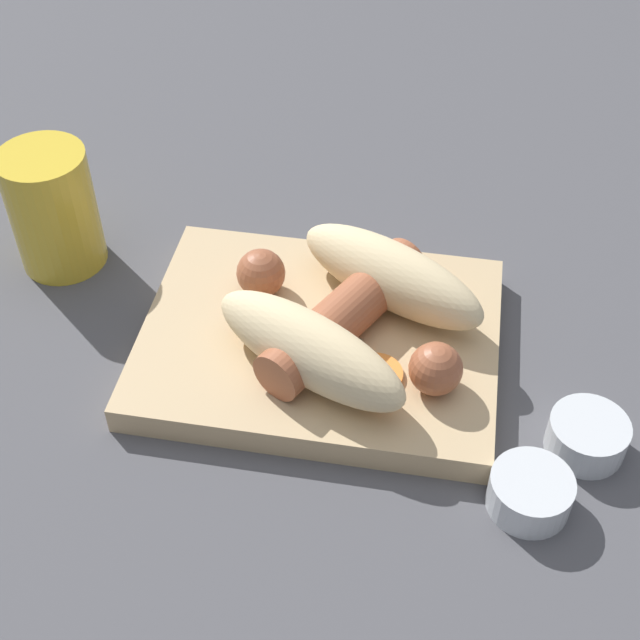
{
  "coord_description": "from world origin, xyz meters",
  "views": [
    {
      "loc": [
        0.07,
        -0.42,
        0.46
      ],
      "look_at": [
        0.0,
        0.0,
        0.03
      ],
      "focal_mm": 50.0,
      "sensor_mm": 36.0,
      "label": 1
    }
  ],
  "objects_px": {
    "sausage": "(344,318)",
    "drink_glass": "(53,210)",
    "food_tray": "(320,340)",
    "bread_roll": "(353,311)",
    "condiment_cup_far": "(587,437)",
    "condiment_cup_near": "(530,494)"
  },
  "relations": [
    {
      "from": "bread_roll",
      "to": "condiment_cup_far",
      "type": "relative_size",
      "value": 3.85
    },
    {
      "from": "food_tray",
      "to": "drink_glass",
      "type": "height_order",
      "value": "drink_glass"
    },
    {
      "from": "sausage",
      "to": "food_tray",
      "type": "bearing_deg",
      "value": 169.23
    },
    {
      "from": "bread_roll",
      "to": "sausage",
      "type": "height_order",
      "value": "bread_roll"
    },
    {
      "from": "bread_roll",
      "to": "condiment_cup_far",
      "type": "xyz_separation_m",
      "value": [
        0.16,
        -0.05,
        -0.03
      ]
    },
    {
      "from": "sausage",
      "to": "condiment_cup_far",
      "type": "height_order",
      "value": "sausage"
    },
    {
      "from": "condiment_cup_near",
      "to": "condiment_cup_far",
      "type": "xyz_separation_m",
      "value": [
        0.04,
        0.05,
        0.0
      ]
    },
    {
      "from": "food_tray",
      "to": "sausage",
      "type": "distance_m",
      "value": 0.03
    },
    {
      "from": "sausage",
      "to": "drink_glass",
      "type": "relative_size",
      "value": 1.7
    },
    {
      "from": "food_tray",
      "to": "condiment_cup_far",
      "type": "relative_size",
      "value": 4.87
    },
    {
      "from": "food_tray",
      "to": "condiment_cup_far",
      "type": "bearing_deg",
      "value": -17.02
    },
    {
      "from": "condiment_cup_near",
      "to": "drink_glass",
      "type": "relative_size",
      "value": 0.52
    },
    {
      "from": "sausage",
      "to": "condiment_cup_near",
      "type": "xyz_separation_m",
      "value": [
        0.13,
        -0.1,
        -0.03
      ]
    },
    {
      "from": "food_tray",
      "to": "bread_roll",
      "type": "height_order",
      "value": "bread_roll"
    },
    {
      "from": "sausage",
      "to": "condiment_cup_near",
      "type": "height_order",
      "value": "sausage"
    },
    {
      "from": "condiment_cup_far",
      "to": "drink_glass",
      "type": "bearing_deg",
      "value": 163.21
    },
    {
      "from": "condiment_cup_far",
      "to": "drink_glass",
      "type": "xyz_separation_m",
      "value": [
        -0.39,
        0.12,
        0.04
      ]
    },
    {
      "from": "drink_glass",
      "to": "condiment_cup_near",
      "type": "bearing_deg",
      "value": -25.07
    },
    {
      "from": "drink_glass",
      "to": "condiment_cup_far",
      "type": "bearing_deg",
      "value": -16.79
    },
    {
      "from": "condiment_cup_near",
      "to": "condiment_cup_far",
      "type": "bearing_deg",
      "value": 54.34
    },
    {
      "from": "food_tray",
      "to": "condiment_cup_near",
      "type": "xyz_separation_m",
      "value": [
        0.15,
        -0.1,
        0.0
      ]
    },
    {
      "from": "bread_roll",
      "to": "drink_glass",
      "type": "distance_m",
      "value": 0.25
    }
  ]
}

